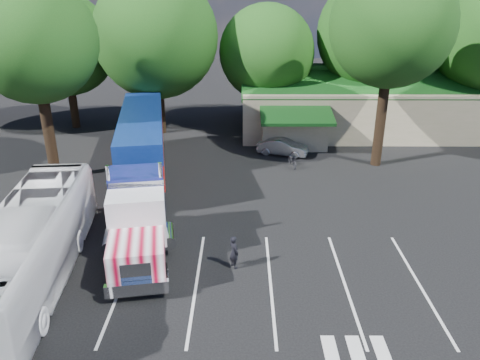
{
  "coord_description": "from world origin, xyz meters",
  "views": [
    {
      "loc": [
        1.98,
        -22.82,
        11.95
      ],
      "look_at": [
        1.85,
        0.8,
        2.0
      ],
      "focal_mm": 35.0,
      "sensor_mm": 36.0,
      "label": 1
    }
  ],
  "objects_px": {
    "tour_bus": "(28,247)",
    "silver_sedan": "(283,147)",
    "woman": "(234,252)",
    "bicycle": "(292,161)",
    "semi_truck": "(141,153)"
  },
  "relations": [
    {
      "from": "woman",
      "to": "bicycle",
      "type": "height_order",
      "value": "woman"
    },
    {
      "from": "woman",
      "to": "tour_bus",
      "type": "xyz_separation_m",
      "value": [
        -8.6,
        -1.24,
        0.96
      ]
    },
    {
      "from": "silver_sedan",
      "to": "woman",
      "type": "bearing_deg",
      "value": -175.14
    },
    {
      "from": "woman",
      "to": "silver_sedan",
      "type": "relative_size",
      "value": 0.42
    },
    {
      "from": "semi_truck",
      "to": "silver_sedan",
      "type": "bearing_deg",
      "value": 26.08
    },
    {
      "from": "semi_truck",
      "to": "tour_bus",
      "type": "bearing_deg",
      "value": -115.86
    },
    {
      "from": "woman",
      "to": "tour_bus",
      "type": "height_order",
      "value": "tour_bus"
    },
    {
      "from": "semi_truck",
      "to": "tour_bus",
      "type": "distance_m",
      "value": 10.25
    },
    {
      "from": "woman",
      "to": "bicycle",
      "type": "distance_m",
      "value": 13.28
    },
    {
      "from": "tour_bus",
      "to": "bicycle",
      "type": "bearing_deg",
      "value": 42.87
    },
    {
      "from": "bicycle",
      "to": "tour_bus",
      "type": "bearing_deg",
      "value": -142.98
    },
    {
      "from": "tour_bus",
      "to": "semi_truck",
      "type": "bearing_deg",
      "value": 68.63
    },
    {
      "from": "tour_bus",
      "to": "silver_sedan",
      "type": "height_order",
      "value": "tour_bus"
    },
    {
      "from": "tour_bus",
      "to": "silver_sedan",
      "type": "bearing_deg",
      "value": 48.63
    },
    {
      "from": "semi_truck",
      "to": "tour_bus",
      "type": "relative_size",
      "value": 1.66
    }
  ]
}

